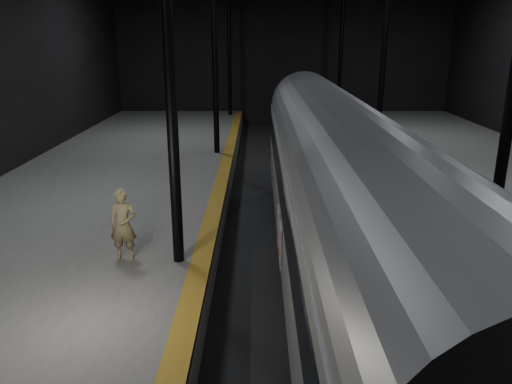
{
  "coord_description": "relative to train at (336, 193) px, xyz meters",
  "views": [
    {
      "loc": [
        -1.86,
        -15.23,
        6.27
      ],
      "look_at": [
        -1.91,
        -1.55,
        2.0
      ],
      "focal_mm": 35.0,
      "sensor_mm": 36.0,
      "label": 1
    }
  ],
  "objects": [
    {
      "name": "tactile_strip",
      "position": [
        -3.25,
        3.93,
        -1.7
      ],
      "size": [
        0.5,
        43.8,
        0.01
      ],
      "primitive_type": "cube",
      "color": "brown",
      "rests_on": "platform_left"
    },
    {
      "name": "track",
      "position": [
        0.0,
        3.93,
        -2.64
      ],
      "size": [
        2.4,
        43.0,
        0.24
      ],
      "color": "#3F3328",
      "rests_on": "ground"
    },
    {
      "name": "ground",
      "position": [
        0.0,
        3.93,
        -2.71
      ],
      "size": [
        44.0,
        44.0,
        0.0
      ],
      "primitive_type": "plane",
      "color": "black",
      "rests_on": "ground"
    },
    {
      "name": "woman",
      "position": [
        -5.13,
        -0.01,
        -0.8
      ],
      "size": [
        0.67,
        0.44,
        1.8
      ],
      "primitive_type": "imported",
      "rotation": [
        0.0,
        0.0,
        -0.02
      ],
      "color": "#8D7F56",
      "rests_on": "platform_left"
    },
    {
      "name": "platform_left",
      "position": [
        -7.5,
        3.93,
        -2.21
      ],
      "size": [
        9.0,
        43.8,
        1.0
      ],
      "primitive_type": "cube",
      "color": "#545451",
      "rests_on": "ground"
    },
    {
      "name": "train",
      "position": [
        0.0,
        0.0,
        0.0
      ],
      "size": [
        2.72,
        18.15,
        4.85
      ],
      "color": "#A9ADB2",
      "rests_on": "ground"
    }
  ]
}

